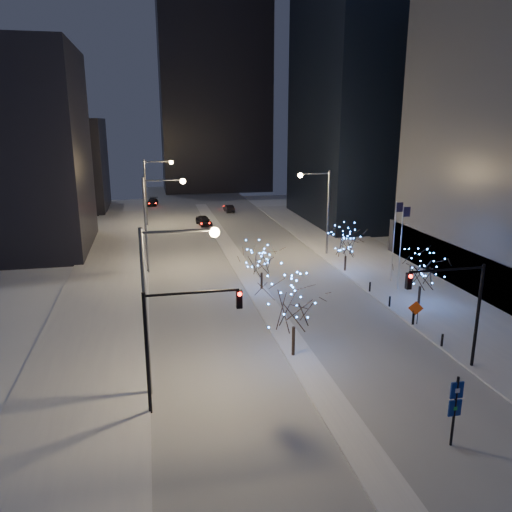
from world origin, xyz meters
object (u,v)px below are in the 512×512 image
object	(u,v)px
street_lamp_w_near	(163,288)
wayfinding_sign	(455,404)
car_mid	(229,208)
holiday_tree_plaza_far	(346,242)
street_lamp_east	(321,202)
holiday_tree_median_far	(262,259)
street_lamp_w_mid	(155,212)
car_far	(152,202)
holiday_tree_plaza_near	(422,270)
construction_sign	(416,310)
traffic_signal_east	(458,300)
holiday_tree_median_near	(294,302)
traffic_signal_west	(176,330)
car_near	(204,221)
street_lamp_w_far	(152,183)

from	to	relation	value
street_lamp_w_near	wayfinding_sign	xyz separation A→B (m)	(13.43, -8.00, -4.20)
car_mid	holiday_tree_plaza_far	size ratio (longest dim) A/B	0.79
street_lamp_east	car_mid	distance (m)	32.46
street_lamp_east	holiday_tree_median_far	xyz separation A→B (m)	(-9.58, -11.11, -3.41)
street_lamp_w_mid	car_far	world-z (taller)	street_lamp_w_mid
car_far	holiday_tree_plaza_near	distance (m)	63.38
holiday_tree_median_far	construction_sign	distance (m)	14.78
street_lamp_w_mid	construction_sign	size ratio (longest dim) A/B	5.18
car_far	construction_sign	bearing A→B (deg)	-65.37
street_lamp_east	holiday_tree_plaza_far	bearing A→B (deg)	-86.65
traffic_signal_east	holiday_tree_plaza_near	distance (m)	11.96
car_mid	holiday_tree_plaza_far	xyz separation A→B (m)	(6.37, -38.51, 2.60)
street_lamp_w_mid	holiday_tree_plaza_far	size ratio (longest dim) A/B	2.05
car_far	holiday_tree_median_near	size ratio (longest dim) A/B	0.77
street_lamp_w_near	holiday_tree_median_far	distance (m)	19.65
holiday_tree_median_near	wayfinding_sign	distance (m)	12.05
street_lamp_east	traffic_signal_east	distance (m)	29.08
traffic_signal_west	car_near	world-z (taller)	traffic_signal_west
car_far	construction_sign	size ratio (longest dim) A/B	2.37
street_lamp_w_far	construction_sign	distance (m)	48.34
street_lamp_w_far	wayfinding_sign	world-z (taller)	street_lamp_w_far
construction_sign	street_lamp_east	bearing A→B (deg)	107.77
construction_sign	car_far	bearing A→B (deg)	124.10
wayfinding_sign	street_lamp_w_near	bearing A→B (deg)	148.80
holiday_tree_plaza_near	construction_sign	distance (m)	5.30
car_mid	holiday_tree_plaza_near	size ratio (longest dim) A/B	0.76
street_lamp_w_mid	holiday_tree_median_near	bearing A→B (deg)	-69.03
car_mid	car_far	bearing A→B (deg)	-40.72
street_lamp_w_near	traffic_signal_west	world-z (taller)	street_lamp_w_near
holiday_tree_plaza_far	holiday_tree_median_near	bearing A→B (deg)	-121.33
street_lamp_w_near	car_mid	distance (m)	61.08
car_mid	holiday_tree_median_far	distance (m)	42.71
holiday_tree_median_far	street_lamp_w_far	bearing A→B (deg)	105.91
street_lamp_w_far	holiday_tree_median_far	xyz separation A→B (m)	(9.44, -33.11, -3.45)
traffic_signal_west	car_near	xyz separation A→B (m)	(6.94, 50.55, -4.01)
street_lamp_east	car_near	xyz separation A→B (m)	(-11.58, 20.54, -5.70)
holiday_tree_median_far	holiday_tree_plaza_far	size ratio (longest dim) A/B	0.92
street_lamp_w_mid	construction_sign	bearing A→B (deg)	-44.70
street_lamp_w_near	street_lamp_w_mid	distance (m)	25.00
traffic_signal_east	holiday_tree_median_far	xyz separation A→B (m)	(-8.44, 17.89, -1.72)
car_near	street_lamp_w_mid	bearing A→B (deg)	-117.17
car_mid	car_far	distance (m)	16.58
car_mid	traffic_signal_east	bearing A→B (deg)	91.48
traffic_signal_east	construction_sign	size ratio (longest dim) A/B	3.62
traffic_signal_west	holiday_tree_plaza_near	xyz separation A→B (m)	(21.46, 12.13, -1.61)
street_lamp_w_near	street_lamp_w_mid	bearing A→B (deg)	90.00
street_lamp_w_mid	holiday_tree_plaza_far	xyz separation A→B (m)	(19.44, -4.14, -3.27)
street_lamp_w_far	traffic_signal_east	xyz separation A→B (m)	(17.88, -51.00, -1.74)
traffic_signal_west	holiday_tree_plaza_near	distance (m)	24.70
street_lamp_w_far	car_mid	world-z (taller)	street_lamp_w_far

